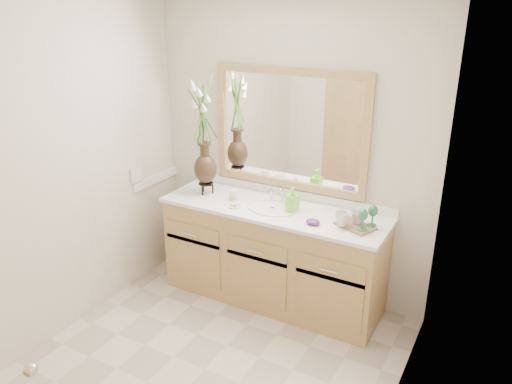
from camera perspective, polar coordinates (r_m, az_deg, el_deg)
The scene contains 20 objects.
floor at distance 3.65m, azimuth -5.89°, elevation -19.51°, with size 2.60×2.60×0.00m, color beige.
wall_back at distance 4.07m, azimuth 3.90°, elevation 4.38°, with size 2.40×0.02×2.40m, color silver.
wall_front at distance 2.22m, azimuth -26.99°, elevation -13.32°, with size 2.40×0.02×2.40m, color silver.
wall_left at distance 3.80m, azimuth -21.68°, elevation 1.65°, with size 0.02×2.60×2.40m, color silver.
wall_right at distance 2.56m, azimuth 15.90°, elevation -6.96°, with size 0.02×2.60×2.40m, color silver.
vanity at distance 4.14m, azimuth 1.92°, elevation -7.28°, with size 1.80×0.55×0.80m.
counter at distance 3.96m, azimuth 2.00°, elevation -2.00°, with size 1.84×0.57×0.03m, color white.
sink at distance 3.96m, azimuth 1.87°, elevation -2.60°, with size 0.38×0.34×0.23m.
mirror at distance 4.00m, azimuth 3.83°, elevation 7.12°, with size 1.32×0.04×0.97m.
switch_plate at distance 4.35m, azimuth -13.58°, elevation 1.90°, with size 0.02×0.12×0.12m, color white.
flower_vase at distance 4.08m, azimuth -6.02°, elevation 8.05°, with size 0.22×0.22×0.92m.
tumbler at distance 4.09m, azimuth -2.57°, elevation -0.33°, with size 0.07×0.07×0.09m, color beige.
soap_dish at distance 3.96m, azimuth -2.48°, elevation -1.60°, with size 0.10×0.10×0.03m.
soap_bottle at distance 3.88m, azimuth 4.19°, elevation -0.93°, with size 0.08×0.08×0.17m, color #84EB37.
purple_dish at distance 3.68m, azimuth 6.52°, elevation -3.39°, with size 0.11×0.09×0.04m, color #4C246D.
tray at distance 3.69m, azimuth 11.26°, elevation -3.83°, with size 0.27×0.18×0.01m, color brown.
mug_left at distance 3.65m, azimuth 9.80°, elevation -2.98°, with size 0.11×0.10×0.11m, color beige.
mug_right at distance 3.71m, azimuth 11.47°, elevation -2.81°, with size 0.09×0.09×0.09m, color beige.
goblet_front at distance 3.59m, azimuth 12.13°, elevation -2.69°, with size 0.07×0.07×0.16m.
goblet_back at distance 3.67m, azimuth 13.22°, elevation -2.25°, with size 0.07×0.07×0.16m.
Camera 1 is at (1.64, -2.24, 2.38)m, focal length 35.00 mm.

